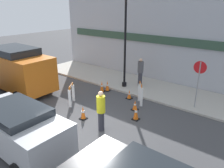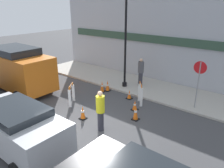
% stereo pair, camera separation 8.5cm
% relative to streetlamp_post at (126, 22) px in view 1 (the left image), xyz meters
% --- Properties ---
extents(ground_plane, '(60.00, 60.00, 0.00)m').
position_rel_streetlamp_post_xyz_m(ground_plane, '(1.52, -5.27, -3.99)').
color(ground_plane, '#424244').
extents(sidewalk_slab, '(18.00, 3.18, 0.10)m').
position_rel_streetlamp_post_xyz_m(sidewalk_slab, '(1.52, 0.82, -3.93)').
color(sidewalk_slab, '#ADA89E').
rests_on(sidewalk_slab, ground_plane).
extents(storefront_facade, '(18.00, 0.22, 5.50)m').
position_rel_streetlamp_post_xyz_m(storefront_facade, '(1.52, 2.48, -1.23)').
color(storefront_facade, '#A3A8B2').
rests_on(storefront_facade, ground_plane).
extents(streetlamp_post, '(0.44, 0.44, 6.13)m').
position_rel_streetlamp_post_xyz_m(streetlamp_post, '(0.00, 0.00, 0.00)').
color(streetlamp_post, black).
rests_on(streetlamp_post, sidewalk_slab).
extents(stop_sign, '(0.60, 0.06, 2.38)m').
position_rel_streetlamp_post_xyz_m(stop_sign, '(4.49, -0.26, -2.29)').
color(stop_sign, gray).
rests_on(stop_sign, sidewalk_slab).
extents(barricade_0, '(0.56, 0.62, 1.15)m').
position_rel_streetlamp_post_xyz_m(barricade_0, '(2.00, -1.38, -3.38)').
color(barricade_0, white).
rests_on(barricade_0, ground_plane).
extents(barricade_1, '(0.56, 0.74, 1.09)m').
position_rel_streetlamp_post_xyz_m(barricade_1, '(-0.78, -3.67, -3.40)').
color(barricade_1, white).
rests_on(barricade_1, ground_plane).
extents(traffic_cone_0, '(0.30, 0.30, 0.74)m').
position_rel_streetlamp_post_xyz_m(traffic_cone_0, '(2.75, -2.97, -3.63)').
color(traffic_cone_0, black).
rests_on(traffic_cone_0, ground_plane).
extents(traffic_cone_1, '(0.30, 0.30, 0.68)m').
position_rel_streetlamp_post_xyz_m(traffic_cone_1, '(-0.64, -1.41, -3.65)').
color(traffic_cone_1, black).
rests_on(traffic_cone_1, ground_plane).
extents(traffic_cone_2, '(0.30, 0.30, 0.65)m').
position_rel_streetlamp_post_xyz_m(traffic_cone_2, '(0.82, -4.42, -3.67)').
color(traffic_cone_2, black).
rests_on(traffic_cone_2, ground_plane).
extents(traffic_cone_3, '(0.30, 0.30, 0.51)m').
position_rel_streetlamp_post_xyz_m(traffic_cone_3, '(1.21, -1.23, -3.74)').
color(traffic_cone_3, black).
rests_on(traffic_cone_3, ground_plane).
extents(traffic_cone_4, '(0.30, 0.30, 0.65)m').
position_rel_streetlamp_post_xyz_m(traffic_cone_4, '(-0.49, -1.08, -3.67)').
color(traffic_cone_4, black).
rests_on(traffic_cone_4, ground_plane).
extents(traffic_cone_5, '(0.30, 0.30, 0.52)m').
position_rel_streetlamp_post_xyz_m(traffic_cone_5, '(2.20, -2.20, -3.74)').
color(traffic_cone_5, black).
rests_on(traffic_cone_5, ground_plane).
extents(person_worker, '(0.50, 0.50, 1.76)m').
position_rel_streetlamp_post_xyz_m(person_worker, '(2.09, -4.62, -3.04)').
color(person_worker, '#33333D').
rests_on(person_worker, ground_plane).
extents(person_pedestrian, '(0.37, 0.37, 1.73)m').
position_rel_streetlamp_post_xyz_m(person_pedestrian, '(0.68, 0.76, -2.95)').
color(person_pedestrian, '#33333D').
rests_on(person_pedestrian, sidewalk_slab).
extents(parked_car_1, '(4.22, 1.91, 1.70)m').
position_rel_streetlamp_post_xyz_m(parked_car_1, '(0.65, -7.39, -3.03)').
color(parked_car_1, '#B7BABF').
rests_on(parked_car_1, ground_plane).
extents(work_van, '(5.25, 2.21, 2.62)m').
position_rel_streetlamp_post_xyz_m(work_van, '(-4.91, -4.28, -2.57)').
color(work_van, '#D16619').
rests_on(work_van, ground_plane).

